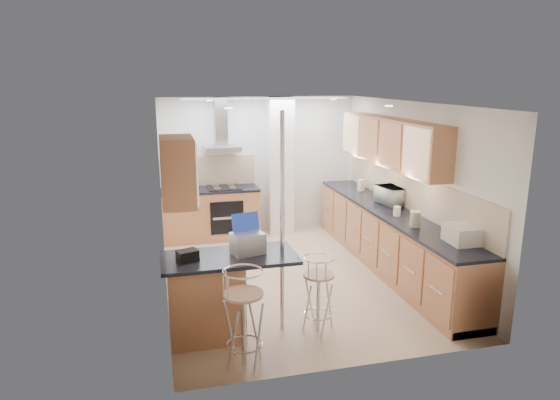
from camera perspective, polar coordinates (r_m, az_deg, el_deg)
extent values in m
plane|color=#D0AD8A|center=(7.38, 1.48, -8.75)|extent=(4.80, 4.80, 0.00)
cube|color=silver|center=(9.28, -2.43, 4.00)|extent=(3.60, 0.04, 2.50)
cube|color=silver|center=(4.81, 9.22, -5.54)|extent=(3.60, 0.04, 2.50)
cube|color=silver|center=(6.75, -13.35, -0.11)|extent=(0.04, 4.80, 2.50)
cube|color=silver|center=(7.66, 14.63, 1.46)|extent=(0.04, 4.80, 2.50)
cube|color=silver|center=(6.82, 1.61, 11.03)|extent=(3.60, 4.80, 0.02)
cube|color=#B57148|center=(7.83, 12.42, 6.53)|extent=(0.34, 3.00, 0.72)
cube|color=#B57148|center=(5.30, -11.64, 3.20)|extent=(0.34, 0.62, 0.72)
cube|color=beige|center=(7.67, 14.50, 0.94)|extent=(0.03, 4.40, 0.56)
cube|color=beige|center=(9.14, -8.26, 3.27)|extent=(1.70, 0.03, 0.56)
cube|color=white|center=(9.17, -0.03, 3.89)|extent=(0.45, 0.40, 2.50)
cube|color=#B1B3B6|center=(8.87, -6.58, 5.88)|extent=(0.62, 0.48, 0.08)
cube|color=#B1B3B6|center=(8.96, -6.78, 8.79)|extent=(0.22, 0.20, 0.88)
cylinder|color=silver|center=(5.51, 0.25, -2.87)|extent=(0.05, 0.05, 2.50)
cube|color=black|center=(8.76, -6.06, -2.03)|extent=(0.58, 0.02, 0.58)
cube|color=black|center=(8.94, -6.42, 1.42)|extent=(0.58, 0.50, 0.02)
cube|color=tan|center=(8.57, -1.69, 11.50)|extent=(2.80, 0.35, 0.02)
cube|color=#B57148|center=(7.74, 12.30, -4.51)|extent=(0.60, 4.40, 0.88)
cube|color=black|center=(7.61, 12.48, -1.22)|extent=(0.63, 4.40, 0.04)
cube|color=#B57148|center=(9.03, -7.91, -1.67)|extent=(1.70, 0.60, 0.88)
cube|color=black|center=(8.92, -8.00, 1.18)|extent=(1.70, 0.63, 0.04)
cube|color=#B57148|center=(5.68, -5.70, -11.02)|extent=(1.35, 0.62, 0.90)
cube|color=black|center=(5.50, -5.81, -6.57)|extent=(1.47, 0.72, 0.04)
imported|color=white|center=(7.89, 12.68, 0.50)|extent=(0.42, 0.55, 0.28)
cube|color=#919498|center=(5.52, -3.71, -4.96)|extent=(0.39, 0.33, 0.23)
cube|color=black|center=(5.40, -10.53, -6.25)|extent=(0.25, 0.21, 0.12)
cylinder|color=beige|center=(8.76, 9.26, 1.69)|extent=(0.13, 0.13, 0.19)
cylinder|color=beige|center=(8.92, 9.19, 1.75)|extent=(0.12, 0.12, 0.15)
cylinder|color=#B7AC92|center=(6.79, 15.20, -2.12)|extent=(0.18, 0.18, 0.21)
cylinder|color=white|center=(7.26, 13.22, -1.26)|extent=(0.12, 0.12, 0.14)
cube|color=beige|center=(6.30, 20.06, -3.71)|extent=(0.33, 0.41, 0.21)
cylinder|color=#B1B3B6|center=(8.78, -12.11, 1.76)|extent=(0.16, 0.16, 0.25)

